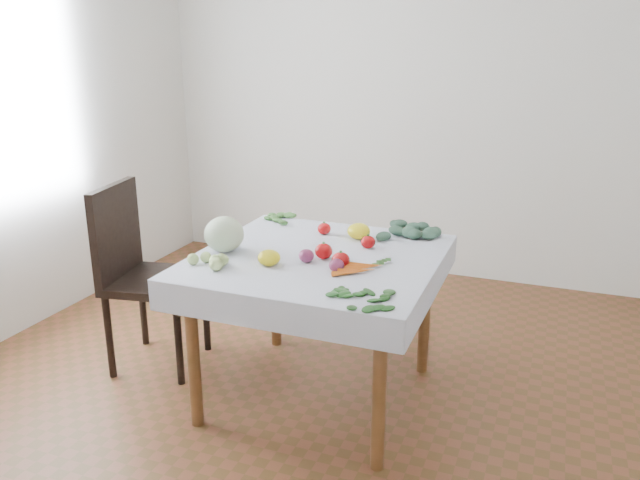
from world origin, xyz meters
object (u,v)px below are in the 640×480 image
Objects in this scene: table at (318,275)px; cabbage at (224,234)px; chair at (138,264)px; heirloom_back at (359,231)px; carrot_bunch at (357,268)px.

cabbage is at bearing -166.59° from table.
table is at bearing 0.83° from chair.
table is at bearing 13.41° from cabbage.
heirloom_back is (0.54, 0.43, -0.04)m from cabbage.
chair is at bearing -179.17° from table.
table is 4.89× the size of carrot_bunch.
table is 0.36m from heirloom_back.
cabbage is 0.69m from heirloom_back.
cabbage is (0.59, -0.09, 0.26)m from chair.
chair is 8.60× the size of heirloom_back.
table is 5.24× the size of cabbage.
cabbage is 1.62× the size of heirloom_back.
cabbage reaches higher than table.
chair is 5.31× the size of cabbage.
table is 0.99× the size of chair.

